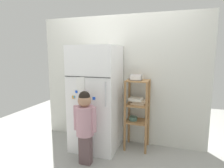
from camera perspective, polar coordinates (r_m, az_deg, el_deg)
ground_plane at (r=3.15m, az=0.50°, el=-19.25°), size 6.00×6.00×0.00m
kitchen_wall_back at (r=3.17m, az=2.52°, el=1.16°), size 2.80×0.03×2.12m
refrigerator at (r=2.98m, az=-4.83°, el=-4.25°), size 0.71×0.68×1.62m
child_standing at (r=2.58m, az=-8.19°, el=-10.92°), size 0.33×0.24×1.02m
pantry_shelf_unit at (r=2.99m, az=7.59°, el=-7.07°), size 0.36×0.33×1.10m
fruit_bin at (r=2.90m, az=7.50°, el=1.82°), size 0.18×0.16×0.08m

